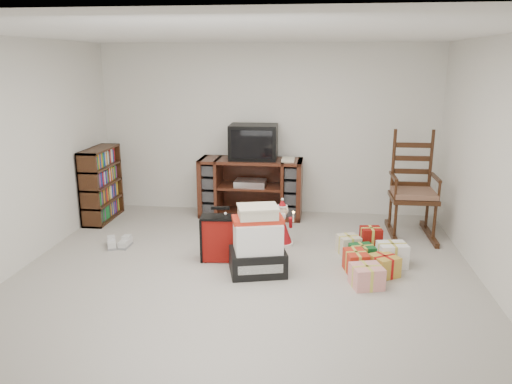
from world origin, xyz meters
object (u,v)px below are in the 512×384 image
(santa_figurine, at_px, (282,228))
(crt_television, at_px, (253,142))
(rocking_chair, at_px, (412,198))
(bookshelf, at_px, (101,186))
(gift_pile, at_px, (258,245))
(gift_cluster, at_px, (370,255))
(teddy_bear, at_px, (260,259))
(tv_stand, at_px, (251,188))
(red_suitcase, at_px, (220,238))
(sneaker_pair, at_px, (118,244))
(mrs_claus_figurine, at_px, (226,241))

(santa_figurine, xyz_separation_m, crt_television, (-0.51, 1.19, 0.88))
(rocking_chair, bearing_deg, bookshelf, 177.97)
(rocking_chair, bearing_deg, gift_pile, -141.47)
(gift_pile, bearing_deg, santa_figurine, 62.59)
(gift_pile, distance_m, santa_figurine, 0.92)
(bookshelf, xyz_separation_m, santa_figurine, (2.66, -0.74, -0.28))
(gift_cluster, bearing_deg, teddy_bear, -165.50)
(tv_stand, distance_m, gift_pile, 2.10)
(teddy_bear, bearing_deg, red_suitcase, 150.63)
(rocking_chair, height_order, teddy_bear, rocking_chair)
(teddy_bear, xyz_separation_m, sneaker_pair, (-1.84, 0.54, -0.11))
(teddy_bear, bearing_deg, bookshelf, 147.28)
(rocking_chair, bearing_deg, santa_figurine, -160.08)
(tv_stand, relative_size, teddy_bear, 4.30)
(bookshelf, xyz_separation_m, rocking_chair, (4.33, -0.11, -0.02))
(gift_pile, bearing_deg, red_suitcase, 131.69)
(santa_figurine, bearing_deg, teddy_bear, -101.65)
(mrs_claus_figurine, height_order, crt_television, crt_television)
(mrs_claus_figurine, bearing_deg, red_suitcase, -133.18)
(rocking_chair, distance_m, sneaker_pair, 3.83)
(bookshelf, bearing_deg, teddy_bear, -32.72)
(rocking_chair, bearing_deg, red_suitcase, -153.42)
(tv_stand, bearing_deg, bookshelf, -167.42)
(bookshelf, bearing_deg, red_suitcase, -33.53)
(bookshelf, distance_m, gift_cluster, 3.93)
(rocking_chair, bearing_deg, crt_television, 164.80)
(gift_cluster, bearing_deg, rocking_chair, 61.56)
(tv_stand, relative_size, red_suitcase, 2.42)
(tv_stand, xyz_separation_m, santa_figurine, (0.55, -1.17, -0.20))
(gift_pile, relative_size, gift_cluster, 0.64)
(gift_pile, bearing_deg, mrs_claus_figurine, 123.20)
(gift_pile, distance_m, sneaker_pair, 1.92)
(gift_pile, relative_size, teddy_bear, 2.12)
(rocking_chair, bearing_deg, sneaker_pair, -166.15)
(red_suitcase, relative_size, gift_cluster, 0.54)
(rocking_chair, height_order, red_suitcase, rocking_chair)
(crt_television, bearing_deg, bookshelf, -169.09)
(tv_stand, height_order, red_suitcase, tv_stand)
(tv_stand, xyz_separation_m, mrs_claus_figurine, (-0.07, -1.69, -0.22))
(bookshelf, xyz_separation_m, gift_cluster, (3.70, -1.28, -0.37))
(sneaker_pair, bearing_deg, gift_cluster, -18.60)
(mrs_claus_figurine, bearing_deg, rocking_chair, 26.47)
(red_suitcase, height_order, teddy_bear, red_suitcase)
(gift_pile, bearing_deg, rocking_chair, 24.35)
(gift_cluster, bearing_deg, crt_television, 131.60)
(rocking_chair, bearing_deg, mrs_claus_figurine, -154.06)
(red_suitcase, bearing_deg, tv_stand, 81.01)
(bookshelf, relative_size, gift_pile, 1.41)
(red_suitcase, bearing_deg, sneaker_pair, 164.42)
(teddy_bear, height_order, sneaker_pair, teddy_bear)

